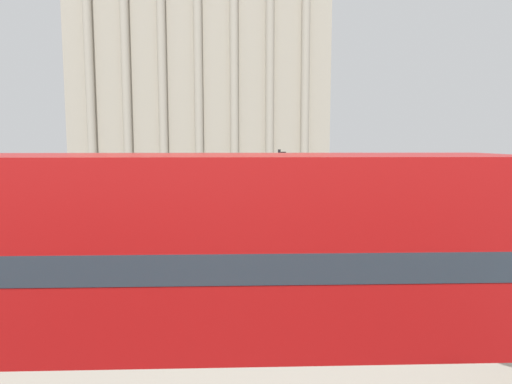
# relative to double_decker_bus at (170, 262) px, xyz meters

# --- Properties ---
(double_decker_bus) EXTENTS (11.33, 2.64, 4.01)m
(double_decker_bus) POSITION_rel_double_decker_bus_xyz_m (0.00, 0.00, 0.00)
(double_decker_bus) COLOR black
(double_decker_bus) RESTS_ON ground_plane
(plaza_building_left) EXTENTS (28.44, 13.48, 25.62)m
(plaza_building_left) POSITION_rel_double_decker_bus_xyz_m (-3.11, 47.47, 10.57)
(plaza_building_left) COLOR #B2A893
(plaza_building_left) RESTS_ON ground_plane
(traffic_light_near) EXTENTS (0.42, 0.24, 3.56)m
(traffic_light_near) POSITION_rel_double_decker_bus_xyz_m (-2.05, 5.27, 0.10)
(traffic_light_near) COLOR black
(traffic_light_near) RESTS_ON ground_plane
(traffic_light_mid) EXTENTS (0.42, 0.24, 3.87)m
(traffic_light_mid) POSITION_rel_double_decker_bus_xyz_m (2.93, 12.16, 0.29)
(traffic_light_mid) COLOR black
(traffic_light_mid) RESTS_ON ground_plane
(car_silver) EXTENTS (4.20, 1.93, 1.35)m
(car_silver) POSITION_rel_double_decker_bus_xyz_m (-5.17, 24.10, -1.53)
(car_silver) COLOR black
(car_silver) RESTS_ON ground_plane
(car_black) EXTENTS (4.20, 1.93, 1.35)m
(car_black) POSITION_rel_double_decker_bus_xyz_m (7.38, 22.37, -1.53)
(car_black) COLOR black
(car_black) RESTS_ON ground_plane
(pedestrian_grey) EXTENTS (0.32, 0.32, 1.67)m
(pedestrian_grey) POSITION_rel_double_decker_bus_xyz_m (6.79, 16.91, -1.28)
(pedestrian_grey) COLOR #282B33
(pedestrian_grey) RESTS_ON ground_plane
(pedestrian_blue) EXTENTS (0.32, 0.32, 1.59)m
(pedestrian_blue) POSITION_rel_double_decker_bus_xyz_m (5.23, 19.19, -1.33)
(pedestrian_blue) COLOR #282B33
(pedestrian_blue) RESTS_ON ground_plane
(pedestrian_yellow) EXTENTS (0.32, 0.32, 1.82)m
(pedestrian_yellow) POSITION_rel_double_decker_bus_xyz_m (7.44, 21.18, -1.18)
(pedestrian_yellow) COLOR #282B33
(pedestrian_yellow) RESTS_ON ground_plane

